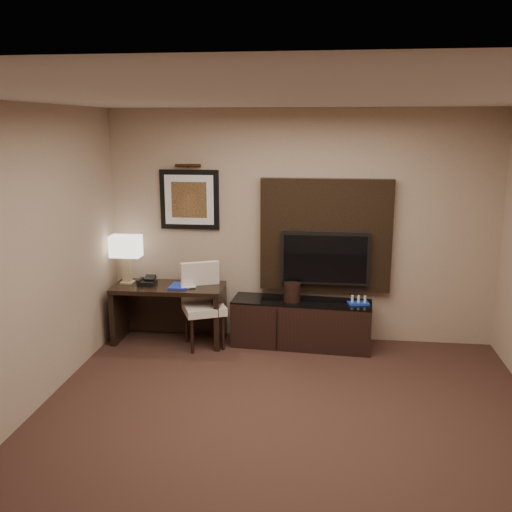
% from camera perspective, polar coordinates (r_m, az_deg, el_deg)
% --- Properties ---
extents(floor, '(4.50, 5.00, 0.01)m').
position_cam_1_polar(floor, '(4.78, 2.56, -18.82)').
color(floor, '#341D17').
rests_on(floor, ground).
extents(ceiling, '(4.50, 5.00, 0.01)m').
position_cam_1_polar(ceiling, '(4.06, 2.96, 15.64)').
color(ceiling, silver).
rests_on(ceiling, wall_back).
extents(wall_back, '(4.50, 0.01, 2.70)m').
position_cam_1_polar(wall_back, '(6.65, 4.41, 2.93)').
color(wall_back, tan).
rests_on(wall_back, floor).
extents(wall_front, '(4.50, 0.01, 2.70)m').
position_cam_1_polar(wall_front, '(1.96, -3.44, -23.50)').
color(wall_front, tan).
rests_on(wall_front, floor).
extents(desk, '(1.29, 0.58, 0.69)m').
position_cam_1_polar(desk, '(6.81, -8.66, -5.71)').
color(desk, black).
rests_on(desk, floor).
extents(credenza, '(1.61, 0.54, 0.55)m').
position_cam_1_polar(credenza, '(6.64, 4.54, -6.73)').
color(credenza, black).
rests_on(credenza, floor).
extents(tv_wall_panel, '(1.50, 0.12, 1.30)m').
position_cam_1_polar(tv_wall_panel, '(6.60, 6.98, 2.08)').
color(tv_wall_panel, black).
rests_on(tv_wall_panel, wall_back).
extents(tv, '(1.00, 0.08, 0.60)m').
position_cam_1_polar(tv, '(6.56, 6.91, -0.23)').
color(tv, black).
rests_on(tv, tv_wall_panel).
extents(artwork, '(0.70, 0.04, 0.70)m').
position_cam_1_polar(artwork, '(6.77, -6.66, 5.62)').
color(artwork, black).
rests_on(artwork, wall_back).
extents(picture_light, '(0.04, 0.04, 0.30)m').
position_cam_1_polar(picture_light, '(6.70, -6.83, 8.98)').
color(picture_light, '#422615').
rests_on(picture_light, wall_back).
extents(desk_chair, '(0.62, 0.65, 0.93)m').
position_cam_1_polar(desk_chair, '(6.58, -5.22, -5.16)').
color(desk_chair, beige).
rests_on(desk_chair, floor).
extents(table_lamp, '(0.36, 0.26, 0.52)m').
position_cam_1_polar(table_lamp, '(6.84, -12.82, -0.53)').
color(table_lamp, tan).
rests_on(table_lamp, desk).
extents(desk_phone, '(0.20, 0.18, 0.10)m').
position_cam_1_polar(desk_phone, '(6.76, -10.84, -2.46)').
color(desk_phone, black).
rests_on(desk_phone, desk).
extents(blue_folder, '(0.22, 0.29, 0.02)m').
position_cam_1_polar(blue_folder, '(6.64, -7.61, -2.97)').
color(blue_folder, '#182A9E').
rests_on(blue_folder, desk).
extents(book, '(0.17, 0.08, 0.23)m').
position_cam_1_polar(book, '(6.60, -7.58, -2.14)').
color(book, '#BCAA93').
rests_on(book, desk).
extents(ice_bucket, '(0.23, 0.23, 0.21)m').
position_cam_1_polar(ice_bucket, '(6.50, 3.63, -3.65)').
color(ice_bucket, black).
rests_on(ice_bucket, credenza).
extents(minibar_tray, '(0.25, 0.18, 0.08)m').
position_cam_1_polar(minibar_tray, '(6.50, 10.21, -4.41)').
color(minibar_tray, '#1835A1').
rests_on(minibar_tray, credenza).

